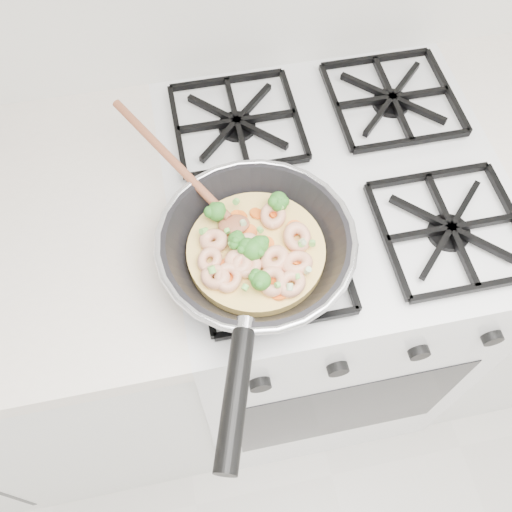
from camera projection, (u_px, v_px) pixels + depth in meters
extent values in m
cube|color=white|center=(313.00, 291.00, 1.37)|extent=(0.60, 0.60, 0.90)
cube|color=black|center=(347.00, 412.00, 1.22)|extent=(0.48, 0.00, 0.40)
cube|color=black|center=(337.00, 174.00, 0.97)|extent=(0.56, 0.56, 0.02)
torus|color=silver|center=(256.00, 240.00, 0.83)|extent=(0.30, 0.30, 0.01)
cylinder|color=black|center=(235.00, 399.00, 0.71)|extent=(0.09, 0.19, 0.03)
cylinder|color=#FDD56E|center=(256.00, 251.00, 0.85)|extent=(0.21, 0.21, 0.02)
ellipsoid|color=#9A5538|center=(234.00, 225.00, 0.86)|extent=(0.06, 0.06, 0.01)
cylinder|color=#9A5538|center=(170.00, 158.00, 0.89)|extent=(0.16, 0.25, 0.05)
torus|color=#E3AB86|center=(291.00, 284.00, 0.81)|extent=(0.06, 0.06, 0.02)
torus|color=#E3AB86|center=(215.00, 277.00, 0.81)|extent=(0.06, 0.06, 0.02)
torus|color=#E3AB86|center=(273.00, 215.00, 0.87)|extent=(0.06, 0.06, 0.02)
torus|color=#E3AB86|center=(297.00, 237.00, 0.85)|extent=(0.06, 0.05, 0.02)
torus|color=#E3AB86|center=(249.00, 247.00, 0.84)|extent=(0.05, 0.05, 0.02)
torus|color=#E3AB86|center=(272.00, 281.00, 0.81)|extent=(0.06, 0.06, 0.02)
torus|color=#E3AB86|center=(228.00, 277.00, 0.81)|extent=(0.07, 0.07, 0.02)
torus|color=#E3AB86|center=(297.00, 263.00, 0.82)|extent=(0.06, 0.06, 0.03)
torus|color=#E3AB86|center=(275.00, 259.00, 0.83)|extent=(0.07, 0.07, 0.02)
torus|color=#E3AB86|center=(238.00, 263.00, 0.82)|extent=(0.06, 0.06, 0.02)
torus|color=#E3AB86|center=(210.00, 260.00, 0.83)|extent=(0.06, 0.06, 0.02)
torus|color=#E3AB86|center=(246.00, 265.00, 0.82)|extent=(0.05, 0.05, 0.02)
torus|color=#E3AB86|center=(214.00, 241.00, 0.84)|extent=(0.06, 0.06, 0.02)
ellipsoid|color=#367D29|center=(247.00, 247.00, 0.82)|extent=(0.04, 0.04, 0.03)
ellipsoid|color=#367D29|center=(261.00, 281.00, 0.80)|extent=(0.04, 0.04, 0.03)
ellipsoid|color=#367D29|center=(259.00, 245.00, 0.83)|extent=(0.04, 0.04, 0.03)
ellipsoid|color=#367D29|center=(278.00, 201.00, 0.87)|extent=(0.04, 0.04, 0.03)
ellipsoid|color=#367D29|center=(237.00, 240.00, 0.83)|extent=(0.03, 0.03, 0.03)
ellipsoid|color=#367D29|center=(253.00, 250.00, 0.82)|extent=(0.04, 0.04, 0.03)
ellipsoid|color=#367D29|center=(279.00, 203.00, 0.86)|extent=(0.04, 0.04, 0.03)
ellipsoid|color=#367D29|center=(217.00, 212.00, 0.86)|extent=(0.04, 0.04, 0.03)
cylinder|color=orange|center=(228.00, 265.00, 0.83)|extent=(0.03, 0.03, 0.01)
cylinder|color=orange|center=(262.00, 252.00, 0.84)|extent=(0.03, 0.03, 0.01)
cylinder|color=orange|center=(277.00, 218.00, 0.87)|extent=(0.03, 0.03, 0.00)
cylinder|color=orange|center=(276.00, 272.00, 0.82)|extent=(0.04, 0.04, 0.01)
cylinder|color=orange|center=(280.00, 292.00, 0.81)|extent=(0.04, 0.04, 0.01)
cylinder|color=orange|center=(239.00, 218.00, 0.87)|extent=(0.03, 0.03, 0.00)
cylinder|color=orange|center=(251.00, 268.00, 0.83)|extent=(0.03, 0.03, 0.01)
cylinder|color=orange|center=(295.00, 228.00, 0.86)|extent=(0.04, 0.04, 0.00)
cylinder|color=orange|center=(232.00, 276.00, 0.82)|extent=(0.04, 0.04, 0.01)
cylinder|color=orange|center=(249.00, 232.00, 0.86)|extent=(0.03, 0.03, 0.01)
cylinder|color=orange|center=(266.00, 244.00, 0.85)|extent=(0.03, 0.03, 0.01)
cylinder|color=orange|center=(271.00, 282.00, 0.82)|extent=(0.04, 0.04, 0.01)
cylinder|color=orange|center=(257.00, 213.00, 0.88)|extent=(0.03, 0.03, 0.01)
cylinder|color=orange|center=(277.00, 214.00, 0.88)|extent=(0.03, 0.03, 0.00)
cylinder|color=orange|center=(239.00, 218.00, 0.87)|extent=(0.03, 0.03, 0.00)
cylinder|color=orange|center=(297.00, 258.00, 0.84)|extent=(0.03, 0.03, 0.01)
cylinder|color=#74CA50|center=(231.00, 245.00, 0.82)|extent=(0.01, 0.01, 0.01)
cylinder|color=#74CA50|center=(245.00, 288.00, 0.79)|extent=(0.01, 0.01, 0.01)
cylinder|color=#74CA50|center=(312.00, 243.00, 0.83)|extent=(0.01, 0.01, 0.01)
cylinder|color=#74CA50|center=(302.00, 243.00, 0.83)|extent=(0.01, 0.01, 0.01)
cylinder|color=#ADC98E|center=(290.00, 287.00, 0.79)|extent=(0.01, 0.01, 0.01)
cylinder|color=#74CA50|center=(260.00, 230.00, 0.84)|extent=(0.01, 0.01, 0.01)
cylinder|color=#74CA50|center=(227.00, 231.00, 0.84)|extent=(0.01, 0.01, 0.01)
cylinder|color=#ADC98E|center=(227.00, 267.00, 0.81)|extent=(0.01, 0.01, 0.01)
cylinder|color=#74CA50|center=(282.00, 207.00, 0.86)|extent=(0.01, 0.01, 0.01)
cylinder|color=#ADC98E|center=(243.00, 223.00, 0.85)|extent=(0.01, 0.01, 0.01)
cylinder|color=#ADC98E|center=(273.00, 203.00, 0.87)|extent=(0.01, 0.01, 0.01)
cylinder|color=#74CA50|center=(212.00, 270.00, 0.81)|extent=(0.01, 0.01, 0.01)
cylinder|color=#74CA50|center=(278.00, 285.00, 0.79)|extent=(0.01, 0.01, 0.01)
cylinder|color=#74CA50|center=(298.00, 277.00, 0.80)|extent=(0.01, 0.01, 0.01)
cylinder|color=#74CA50|center=(236.00, 202.00, 0.86)|extent=(0.01, 0.01, 0.01)
cylinder|color=#ADC98E|center=(308.00, 270.00, 0.81)|extent=(0.01, 0.01, 0.01)
cylinder|color=#74CA50|center=(204.00, 231.00, 0.84)|extent=(0.01, 0.01, 0.01)
cylinder|color=#ADC98E|center=(303.00, 242.00, 0.83)|extent=(0.01, 0.01, 0.01)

